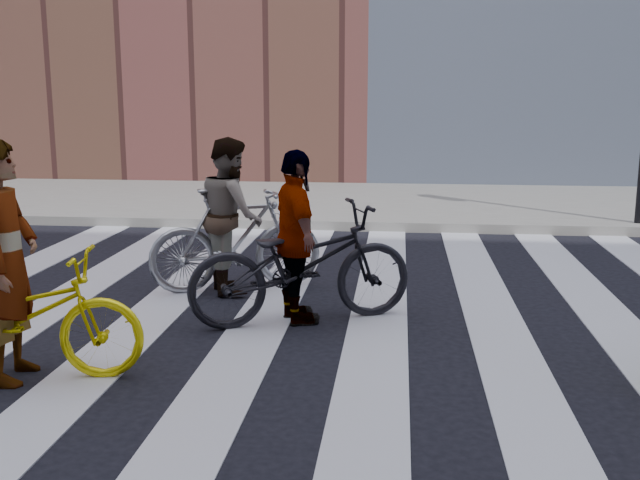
% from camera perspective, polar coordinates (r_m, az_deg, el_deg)
% --- Properties ---
extents(ground, '(100.00, 100.00, 0.00)m').
position_cam_1_polar(ground, '(6.81, -0.32, -7.13)').
color(ground, black).
rests_on(ground, ground).
extents(sidewalk_far, '(100.00, 5.00, 0.15)m').
position_cam_1_polar(sidewalk_far, '(14.09, 3.10, 2.82)').
color(sidewalk_far, gray).
rests_on(sidewalk_far, ground).
extents(zebra_crosswalk, '(8.25, 10.00, 0.01)m').
position_cam_1_polar(zebra_crosswalk, '(6.80, -0.32, -7.08)').
color(zebra_crosswalk, silver).
rests_on(zebra_crosswalk, ground).
extents(bike_yellow_left, '(1.94, 0.91, 0.98)m').
position_cam_1_polar(bike_yellow_left, '(6.08, -22.02, -5.40)').
color(bike_yellow_left, yellow).
rests_on(bike_yellow_left, ground).
extents(bike_silver_mid, '(1.95, 1.22, 1.14)m').
position_cam_1_polar(bike_silver_mid, '(8.17, -6.41, 0.06)').
color(bike_silver_mid, '#9799A0').
rests_on(bike_silver_mid, ground).
extents(bike_dark_rear, '(2.27, 1.54, 1.13)m').
position_cam_1_polar(bike_dark_rear, '(6.98, -1.42, -1.85)').
color(bike_dark_rear, black).
rests_on(bike_dark_rear, ground).
extents(rider_left, '(0.53, 0.72, 1.82)m').
position_cam_1_polar(rider_left, '(6.00, -22.73, -1.53)').
color(rider_left, slate).
rests_on(rider_left, ground).
extents(rider_mid, '(0.90, 0.99, 1.67)m').
position_cam_1_polar(rider_mid, '(8.13, -6.80, 1.92)').
color(rider_mid, slate).
rests_on(rider_mid, ground).
extents(rider_rear, '(0.74, 1.03, 1.63)m').
position_cam_1_polar(rider_rear, '(6.94, -1.83, 0.18)').
color(rider_rear, slate).
rests_on(rider_rear, ground).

